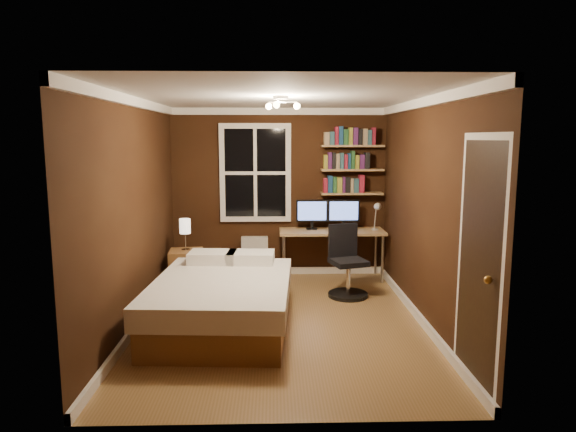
{
  "coord_description": "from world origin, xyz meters",
  "views": [
    {
      "loc": [
        -0.07,
        -5.58,
        2.07
      ],
      "look_at": [
        0.09,
        0.45,
        1.15
      ],
      "focal_mm": 32.0,
      "sensor_mm": 36.0,
      "label": 1
    }
  ],
  "objects_px": {
    "radiator": "(255,256)",
    "monitor_right": "(344,215)",
    "monitor_left": "(312,215)",
    "bedside_lamp": "(185,235)",
    "nightstand": "(186,270)",
    "desk": "(332,234)",
    "bed": "(223,301)",
    "office_chair": "(347,270)",
    "desk_lamp": "(376,216)"
  },
  "relations": [
    {
      "from": "monitor_right",
      "to": "bed",
      "type": "bearing_deg",
      "value": -128.37
    },
    {
      "from": "bedside_lamp",
      "to": "monitor_left",
      "type": "distance_m",
      "value": 1.86
    },
    {
      "from": "desk",
      "to": "desk_lamp",
      "type": "xyz_separation_m",
      "value": [
        0.64,
        -0.08,
        0.28
      ]
    },
    {
      "from": "monitor_right",
      "to": "office_chair",
      "type": "height_order",
      "value": "monitor_right"
    },
    {
      "from": "monitor_left",
      "to": "monitor_right",
      "type": "distance_m",
      "value": 0.47
    },
    {
      "from": "office_chair",
      "to": "monitor_right",
      "type": "bearing_deg",
      "value": 68.9
    },
    {
      "from": "monitor_left",
      "to": "office_chair",
      "type": "xyz_separation_m",
      "value": [
        0.4,
        -0.92,
        -0.6
      ]
    },
    {
      "from": "nightstand",
      "to": "radiator",
      "type": "bearing_deg",
      "value": 31.68
    },
    {
      "from": "radiator",
      "to": "monitor_right",
      "type": "height_order",
      "value": "monitor_right"
    },
    {
      "from": "nightstand",
      "to": "office_chair",
      "type": "relative_size",
      "value": 0.58
    },
    {
      "from": "radiator",
      "to": "monitor_left",
      "type": "height_order",
      "value": "monitor_left"
    },
    {
      "from": "desk",
      "to": "monitor_left",
      "type": "xyz_separation_m",
      "value": [
        -0.29,
        0.08,
        0.28
      ]
    },
    {
      "from": "nightstand",
      "to": "desk",
      "type": "height_order",
      "value": "desk"
    },
    {
      "from": "bed",
      "to": "radiator",
      "type": "bearing_deg",
      "value": 86.09
    },
    {
      "from": "monitor_right",
      "to": "radiator",
      "type": "bearing_deg",
      "value": 174.76
    },
    {
      "from": "office_chair",
      "to": "desk",
      "type": "bearing_deg",
      "value": 80.74
    },
    {
      "from": "nightstand",
      "to": "office_chair",
      "type": "distance_m",
      "value": 2.19
    },
    {
      "from": "monitor_left",
      "to": "office_chair",
      "type": "height_order",
      "value": "monitor_left"
    },
    {
      "from": "monitor_left",
      "to": "desk_lamp",
      "type": "distance_m",
      "value": 0.94
    },
    {
      "from": "bed",
      "to": "monitor_left",
      "type": "height_order",
      "value": "monitor_left"
    },
    {
      "from": "bed",
      "to": "office_chair",
      "type": "height_order",
      "value": "office_chair"
    },
    {
      "from": "desk",
      "to": "monitor_right",
      "type": "relative_size",
      "value": 3.27
    },
    {
      "from": "radiator",
      "to": "monitor_right",
      "type": "bearing_deg",
      "value": -5.24
    },
    {
      "from": "desk",
      "to": "nightstand",
      "type": "bearing_deg",
      "value": -166.48
    },
    {
      "from": "bed",
      "to": "desk_lamp",
      "type": "relative_size",
      "value": 4.77
    },
    {
      "from": "desk",
      "to": "office_chair",
      "type": "distance_m",
      "value": 0.9
    },
    {
      "from": "bed",
      "to": "office_chair",
      "type": "bearing_deg",
      "value": 39.16
    },
    {
      "from": "radiator",
      "to": "monitor_right",
      "type": "distance_m",
      "value": 1.48
    },
    {
      "from": "monitor_left",
      "to": "office_chair",
      "type": "relative_size",
      "value": 0.5
    },
    {
      "from": "bedside_lamp",
      "to": "office_chair",
      "type": "relative_size",
      "value": 0.46
    },
    {
      "from": "monitor_left",
      "to": "desk_lamp",
      "type": "bearing_deg",
      "value": -9.49
    },
    {
      "from": "radiator",
      "to": "monitor_right",
      "type": "xyz_separation_m",
      "value": [
        1.32,
        -0.12,
        0.65
      ]
    },
    {
      "from": "desk",
      "to": "monitor_right",
      "type": "xyz_separation_m",
      "value": [
        0.18,
        0.08,
        0.28
      ]
    },
    {
      "from": "desk",
      "to": "bed",
      "type": "bearing_deg",
      "value": -126.13
    },
    {
      "from": "desk",
      "to": "desk_lamp",
      "type": "height_order",
      "value": "desk_lamp"
    },
    {
      "from": "bed",
      "to": "nightstand",
      "type": "height_order",
      "value": "bed"
    },
    {
      "from": "bedside_lamp",
      "to": "desk_lamp",
      "type": "relative_size",
      "value": 0.99
    },
    {
      "from": "bed",
      "to": "nightstand",
      "type": "relative_size",
      "value": 3.82
    },
    {
      "from": "radiator",
      "to": "desk_lamp",
      "type": "xyz_separation_m",
      "value": [
        1.78,
        -0.28,
        0.65
      ]
    },
    {
      "from": "bedside_lamp",
      "to": "monitor_right",
      "type": "relative_size",
      "value": 0.93
    },
    {
      "from": "nightstand",
      "to": "monitor_right",
      "type": "relative_size",
      "value": 1.17
    },
    {
      "from": "monitor_left",
      "to": "bedside_lamp",
      "type": "bearing_deg",
      "value": -162.1
    },
    {
      "from": "monitor_left",
      "to": "desk_lamp",
      "type": "height_order",
      "value": "same"
    },
    {
      "from": "nightstand",
      "to": "monitor_right",
      "type": "height_order",
      "value": "monitor_right"
    },
    {
      "from": "bedside_lamp",
      "to": "monitor_left",
      "type": "height_order",
      "value": "monitor_left"
    },
    {
      "from": "nightstand",
      "to": "desk",
      "type": "relative_size",
      "value": 0.36
    },
    {
      "from": "nightstand",
      "to": "desk",
      "type": "bearing_deg",
      "value": 8.1
    },
    {
      "from": "desk",
      "to": "bedside_lamp",
      "type": "bearing_deg",
      "value": -166.48
    },
    {
      "from": "bed",
      "to": "bedside_lamp",
      "type": "bearing_deg",
      "value": 117.34
    },
    {
      "from": "radiator",
      "to": "monitor_left",
      "type": "xyz_separation_m",
      "value": [
        0.85,
        -0.12,
        0.65
      ]
    }
  ]
}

